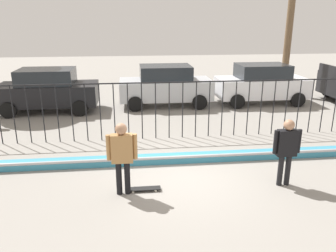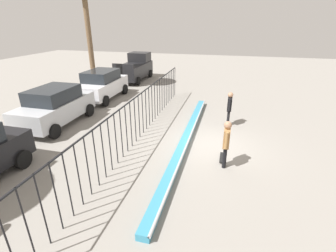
# 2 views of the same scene
# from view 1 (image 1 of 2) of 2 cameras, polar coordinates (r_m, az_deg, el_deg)

# --- Properties ---
(ground_plane) EXTENTS (60.00, 60.00, 0.00)m
(ground_plane) POSITION_cam_1_polar(r_m,az_deg,el_deg) (9.15, 2.49, -8.51)
(ground_plane) COLOR gray
(bowl_coping_ledge) EXTENTS (11.00, 0.40, 0.27)m
(bowl_coping_ledge) POSITION_cam_1_polar(r_m,az_deg,el_deg) (9.99, 1.61, -5.38)
(bowl_coping_ledge) COLOR teal
(bowl_coping_ledge) RESTS_ON ground
(perimeter_fence) EXTENTS (14.04, 0.04, 1.98)m
(perimeter_fence) POSITION_cam_1_polar(r_m,az_deg,el_deg) (11.66, 0.20, 3.64)
(perimeter_fence) COLOR black
(perimeter_fence) RESTS_ON ground
(skateboarder) EXTENTS (0.71, 0.27, 1.77)m
(skateboarder) POSITION_cam_1_polar(r_m,az_deg,el_deg) (7.97, -7.68, -4.40)
(skateboarder) COLOR black
(skateboarder) RESTS_ON ground
(skateboard) EXTENTS (0.80, 0.20, 0.07)m
(skateboard) POSITION_cam_1_polar(r_m,az_deg,el_deg) (8.46, -3.99, -10.39)
(skateboard) COLOR black
(skateboard) RESTS_ON ground
(camera_operator) EXTENTS (0.69, 0.26, 1.72)m
(camera_operator) POSITION_cam_1_polar(r_m,az_deg,el_deg) (8.82, 19.21, -3.27)
(camera_operator) COLOR black
(camera_operator) RESTS_ON ground
(parked_car_black) EXTENTS (4.30, 2.12, 1.90)m
(parked_car_black) POSITION_cam_1_polar(r_m,az_deg,el_deg) (16.06, -19.44, 5.69)
(parked_car_black) COLOR black
(parked_car_black) RESTS_ON ground
(parked_car_silver) EXTENTS (4.30, 2.12, 1.90)m
(parked_car_silver) POSITION_cam_1_polar(r_m,az_deg,el_deg) (16.23, -0.42, 6.82)
(parked_car_silver) COLOR #B7BABF
(parked_car_silver) RESTS_ON ground
(parked_car_white) EXTENTS (4.30, 2.12, 1.90)m
(parked_car_white) POSITION_cam_1_polar(r_m,az_deg,el_deg) (17.30, 15.32, 6.87)
(parked_car_white) COLOR silver
(parked_car_white) RESTS_ON ground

